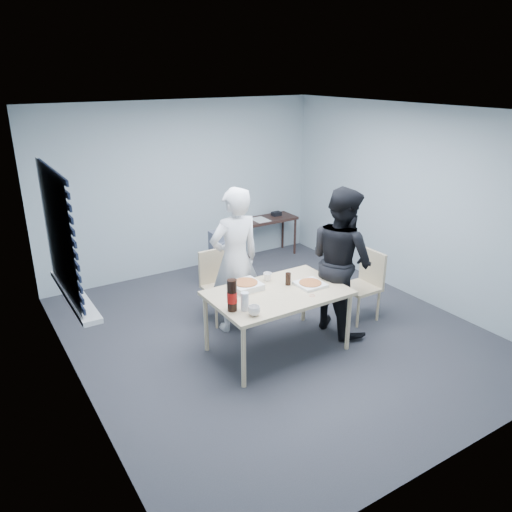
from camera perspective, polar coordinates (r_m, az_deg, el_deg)
room at (r=5.14m, az=-21.20°, el=1.40°), size 5.00×5.00×5.00m
dining_table at (r=5.49m, az=2.51°, el=-4.65°), size 1.49×0.94×0.72m
chair_far at (r=6.30m, az=-4.33°, el=-2.75°), size 0.42×0.42×0.89m
chair_right at (r=6.43m, az=12.41°, el=-2.73°), size 0.42×0.42×0.89m
person_white at (r=5.90m, az=-2.41°, el=-0.50°), size 0.65×0.42×1.77m
person_black at (r=5.97m, az=9.70°, el=-0.52°), size 0.47×0.86×1.77m
side_table at (r=8.38m, az=1.25°, el=3.84°), size 1.00×0.44×0.67m
stool at (r=7.31m, az=-4.15°, el=-0.88°), size 0.32×0.32×0.45m
backpack at (r=7.19m, az=-4.17°, el=1.33°), size 0.28×0.21×0.40m
pizza_box_a at (r=5.53m, az=-1.18°, el=-3.36°), size 0.31×0.31×0.08m
pizza_box_b at (r=5.63m, az=6.22°, el=-3.20°), size 0.30×0.30×0.04m
mug_a at (r=4.94m, az=-0.21°, el=-6.26°), size 0.17×0.17×0.10m
mug_b at (r=5.72m, az=1.32°, el=-2.39°), size 0.10×0.10×0.09m
cola_glass at (r=5.61m, az=3.69°, el=-2.63°), size 0.08×0.08×0.14m
soda_bottle at (r=4.99m, az=-2.75°, el=-4.57°), size 0.11×0.11×0.34m
plastic_cups at (r=5.02m, az=-1.29°, el=-5.21°), size 0.10×0.10×0.19m
rubber_band at (r=5.40m, az=6.44°, el=-4.53°), size 0.06×0.06×0.00m
papers at (r=8.25m, az=0.49°, el=4.17°), size 0.31×0.38×0.01m
black_box at (r=8.50m, az=2.34°, el=4.85°), size 0.16×0.11×0.07m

